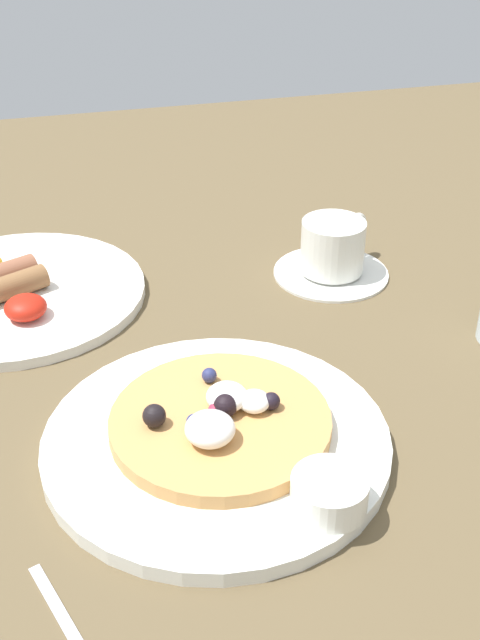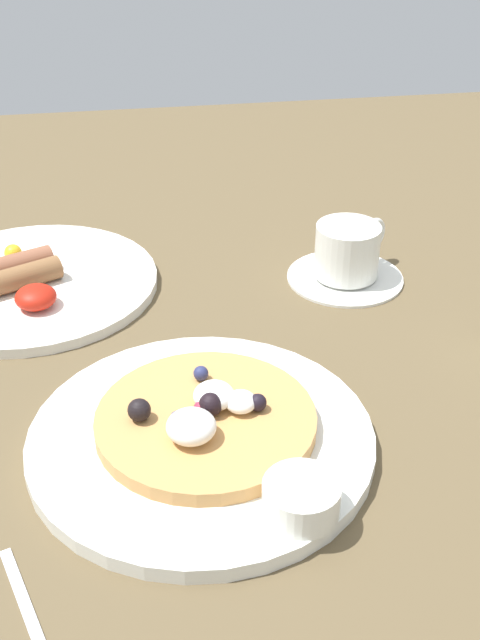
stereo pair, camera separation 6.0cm
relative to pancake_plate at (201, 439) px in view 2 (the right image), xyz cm
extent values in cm
cube|color=brown|center=(3.40, 13.19, -2.19)|extent=(153.40, 155.78, 3.00)
cylinder|color=white|center=(0.00, 0.00, 0.00)|extent=(28.29, 28.29, 1.37)
cylinder|color=tan|center=(0.48, 0.58, 1.34)|extent=(18.11, 18.11, 1.31)
sphere|color=#333259|center=(0.89, 1.73, 2.55)|extent=(1.11, 1.11, 1.11)
sphere|color=black|center=(4.76, 0.57, 2.74)|extent=(1.48, 1.48, 1.48)
sphere|color=#C22A44|center=(0.15, 0.65, 2.64)|extent=(1.30, 1.30, 1.30)
sphere|color=navy|center=(0.68, 5.43, 2.65)|extent=(1.30, 1.30, 1.30)
sphere|color=navy|center=(-1.83, -0.28, 2.63)|extent=(1.26, 1.26, 1.26)
sphere|color=black|center=(0.92, 0.64, 2.99)|extent=(2.00, 2.00, 2.00)
sphere|color=#CD2740|center=(1.35, 1.77, 2.82)|extent=(1.65, 1.65, 1.65)
sphere|color=black|center=(-4.81, 0.86, 2.94)|extent=(1.90, 1.90, 1.90)
ellipsoid|color=white|center=(-0.95, -2.10, 3.18)|extent=(3.94, 3.94, 2.36)
ellipsoid|color=white|center=(3.10, 0.83, 2.79)|extent=(2.64, 2.64, 1.59)
ellipsoid|color=white|center=(1.32, 1.71, 3.02)|extent=(3.42, 3.42, 2.05)
cylinder|color=white|center=(6.05, -9.79, 1.99)|extent=(5.66, 5.66, 2.60)
cylinder|color=brown|center=(6.05, -9.79, 2.50)|extent=(4.64, 4.64, 0.31)
cylinder|color=white|center=(-15.28, 28.73, -0.12)|extent=(27.41, 27.41, 1.13)
cylinder|color=brown|center=(-16.64, 26.65, 1.72)|extent=(10.10, 6.51, 2.56)
cylinder|color=brown|center=(-17.67, 29.41, 1.72)|extent=(10.14, 6.36, 2.56)
ellipsoid|color=white|center=(-17.43, 33.77, 0.74)|extent=(7.12, 6.06, 0.60)
sphere|color=yellow|center=(-17.43, 33.77, 1.24)|extent=(2.00, 2.00, 2.00)
ellipsoid|color=red|center=(-14.28, 22.64, 1.61)|extent=(4.23, 4.23, 2.33)
cylinder|color=white|center=(19.17, 25.27, -0.37)|extent=(12.93, 12.93, 0.64)
cylinder|color=white|center=(19.17, 25.27, 2.87)|extent=(7.07, 7.07, 5.84)
torus|color=white|center=(22.86, 27.90, 3.16)|extent=(3.78, 3.02, 4.07)
cylinder|color=brown|center=(19.17, 25.27, 4.74)|extent=(6.01, 6.01, 0.47)
cube|color=silver|center=(-13.35, -13.58, -0.54)|extent=(4.03, 9.61, 0.30)
camera|label=1|loc=(-10.66, -48.56, 42.97)|focal=44.78mm
camera|label=2|loc=(-4.80, -49.79, 42.97)|focal=44.78mm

